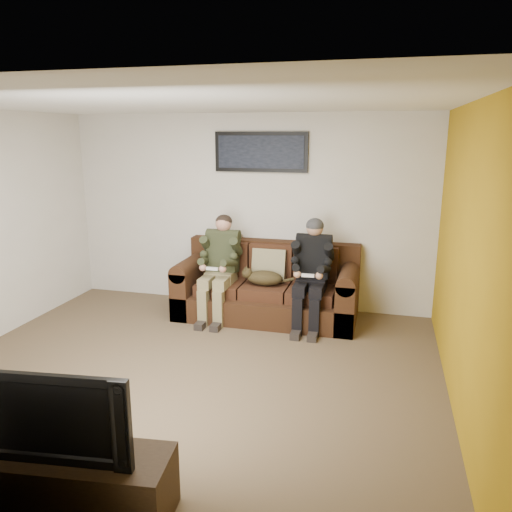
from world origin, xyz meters
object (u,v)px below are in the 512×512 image
(framed_poster, at_px, (261,152))
(person_left, at_px, (220,261))
(sofa, at_px, (268,289))
(cat, at_px, (263,277))
(tv_stand, at_px, (65,483))
(person_right, at_px, (312,267))
(television, at_px, (57,411))

(framed_poster, bearing_deg, person_left, -124.29)
(sofa, height_order, framed_poster, framed_poster)
(person_left, bearing_deg, cat, 1.13)
(person_left, bearing_deg, tv_stand, -87.10)
(person_right, height_order, framed_poster, framed_poster)
(television, bearing_deg, person_right, 67.79)
(framed_poster, height_order, television, framed_poster)
(tv_stand, xyz_separation_m, television, (0.00, 0.00, 0.50))
(tv_stand, bearing_deg, person_left, 86.33)
(person_right, distance_m, tv_stand, 3.77)
(person_left, relative_size, cat, 2.00)
(cat, bearing_deg, television, -96.12)
(cat, xyz_separation_m, television, (-0.39, -3.60, 0.15))
(framed_poster, distance_m, television, 4.40)
(person_left, distance_m, tv_stand, 3.63)
(person_left, height_order, person_right, person_right)
(framed_poster, height_order, tv_stand, framed_poster)
(person_right, height_order, television, person_right)
(cat, relative_size, tv_stand, 0.49)
(cat, bearing_deg, person_left, -178.87)
(tv_stand, distance_m, television, 0.50)
(person_right, height_order, cat, person_right)
(television, bearing_deg, framed_poster, 80.53)
(framed_poster, bearing_deg, sofa, -62.48)
(person_right, xyz_separation_m, framed_poster, (-0.79, 0.58, 1.35))
(person_right, xyz_separation_m, cat, (-0.62, 0.01, -0.19))
(person_left, xyz_separation_m, tv_stand, (0.18, -3.59, -0.53))
(sofa, bearing_deg, person_left, -161.97)
(sofa, relative_size, person_right, 1.74)
(sofa, relative_size, framed_poster, 1.84)
(person_left, bearing_deg, television, -87.10)
(person_left, relative_size, person_right, 0.99)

